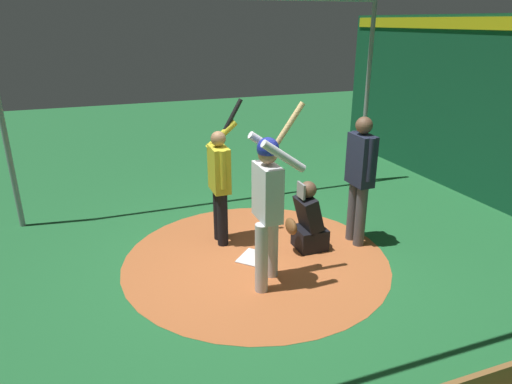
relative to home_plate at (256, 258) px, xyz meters
The scene contains 8 objects.
ground_plane 0.01m from the home_plate, ahead, with size 25.69×25.69×0.00m, color #216633.
dirt_circle 0.01m from the home_plate, ahead, with size 3.49×3.49×0.01m, color #B76033.
home_plate is the anchor object (origin of this frame).
batter 1.23m from the home_plate, 83.17° to the left, with size 0.68×0.49×2.13m.
catcher 0.86m from the home_plate, behind, with size 0.58×0.40×0.98m.
umpire 1.80m from the home_plate, behind, with size 0.23×0.49×1.80m.
visitor 1.16m from the home_plate, 66.92° to the right, with size 0.54×0.49×1.99m.
cage_frame 2.31m from the home_plate, ahead, with size 6.10×4.54×3.33m.
Camera 1 is at (1.85, 4.99, 2.97)m, focal length 31.86 mm.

